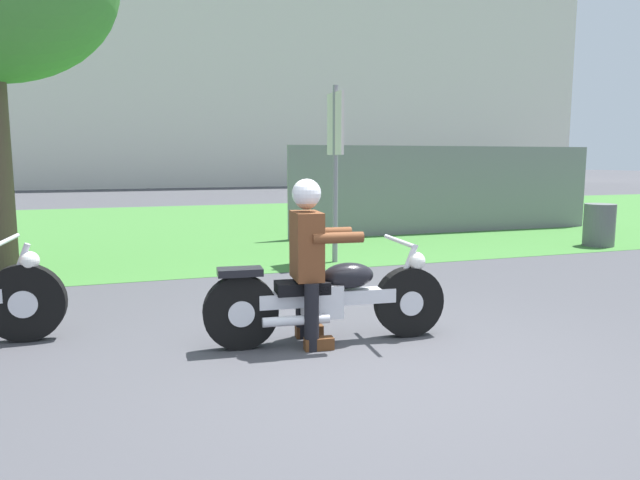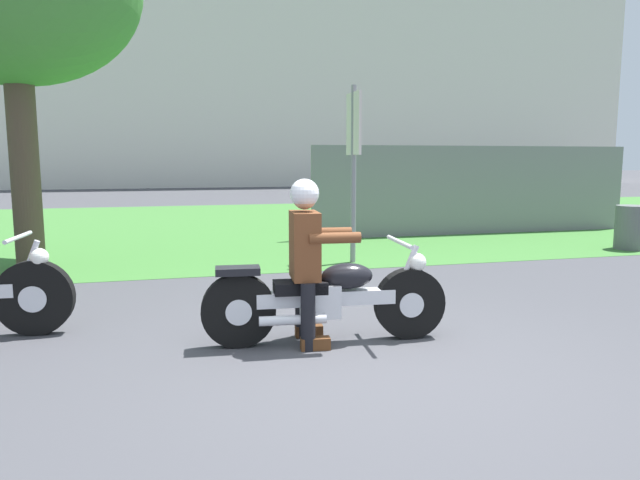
% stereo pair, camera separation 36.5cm
% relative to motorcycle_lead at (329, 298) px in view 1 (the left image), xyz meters
% --- Properties ---
extents(ground, '(120.00, 120.00, 0.00)m').
position_rel_motorcycle_lead_xyz_m(ground, '(0.12, -0.76, -0.38)').
color(ground, '#424247').
extents(grass_verge, '(60.00, 12.00, 0.01)m').
position_rel_motorcycle_lead_xyz_m(grass_verge, '(0.12, 9.07, -0.38)').
color(grass_verge, '#3D7533').
rests_on(grass_verge, ground).
extents(stadium_facade, '(58.43, 8.00, 12.75)m').
position_rel_motorcycle_lead_xyz_m(stadium_facade, '(-2.67, 31.12, 6.00)').
color(stadium_facade, silver).
rests_on(stadium_facade, ground).
extents(motorcycle_lead, '(2.08, 0.66, 0.86)m').
position_rel_motorcycle_lead_xyz_m(motorcycle_lead, '(0.00, 0.00, 0.00)').
color(motorcycle_lead, black).
rests_on(motorcycle_lead, ground).
extents(rider_lead, '(0.57, 0.49, 1.39)m').
position_rel_motorcycle_lead_xyz_m(rider_lead, '(-0.17, 0.02, 0.43)').
color(rider_lead, black).
rests_on(rider_lead, ground).
extents(trash_can, '(0.53, 0.53, 0.75)m').
position_rel_motorcycle_lead_xyz_m(trash_can, '(6.41, 3.64, -0.00)').
color(trash_can, '#595E5B').
rests_on(trash_can, ground).
extents(sign_banner, '(0.08, 0.60, 2.60)m').
position_rel_motorcycle_lead_xyz_m(sign_banner, '(1.40, 3.63, 1.34)').
color(sign_banner, gray).
rests_on(sign_banner, ground).
extents(fence_segment, '(7.00, 0.06, 1.80)m').
position_rel_motorcycle_lead_xyz_m(fence_segment, '(4.90, 6.19, 0.52)').
color(fence_segment, slate).
rests_on(fence_segment, ground).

